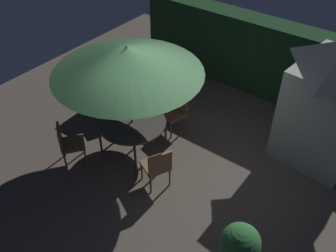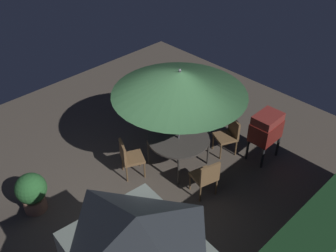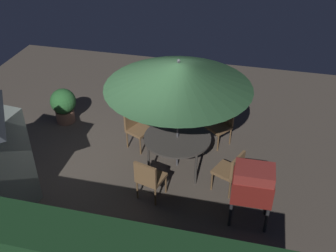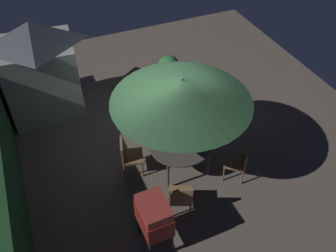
% 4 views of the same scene
% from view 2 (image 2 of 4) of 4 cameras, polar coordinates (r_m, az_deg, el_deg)
% --- Properties ---
extents(ground_plane, '(11.00, 11.00, 0.00)m').
position_cam_2_polar(ground_plane, '(8.59, -2.38, -9.15)').
color(ground_plane, brown).
extents(patio_table, '(1.38, 1.38, 0.74)m').
position_cam_2_polar(patio_table, '(8.77, 1.53, -2.02)').
color(patio_table, '#47423D').
rests_on(patio_table, ground).
extents(patio_umbrella, '(2.81, 2.81, 2.46)m').
position_cam_2_polar(patio_umbrella, '(7.95, 1.70, 6.30)').
color(patio_umbrella, '#4C4C51').
rests_on(patio_umbrella, ground).
extents(bbq_grill, '(0.71, 0.52, 1.20)m').
position_cam_2_polar(bbq_grill, '(9.13, 14.05, -0.28)').
color(bbq_grill, maroon).
rests_on(bbq_grill, ground).
extents(chair_near_shed, '(0.62, 0.61, 0.90)m').
position_cam_2_polar(chair_near_shed, '(8.62, -5.70, -4.42)').
color(chair_near_shed, olive).
rests_on(chair_near_shed, ground).
extents(chair_far_side, '(0.57, 0.57, 0.90)m').
position_cam_2_polar(chair_far_side, '(8.16, 5.55, -7.24)').
color(chair_far_side, olive).
rests_on(chair_far_side, ground).
extents(chair_toward_hedge, '(0.61, 0.61, 0.90)m').
position_cam_2_polar(chair_toward_hedge, '(9.33, 8.80, -1.13)').
color(chair_toward_hedge, olive).
rests_on(chair_toward_hedge, ground).
extents(chair_toward_house, '(0.65, 0.65, 0.90)m').
position_cam_2_polar(chair_toward_house, '(9.92, 0.34, 1.84)').
color(chair_toward_house, olive).
rests_on(chair_toward_house, ground).
extents(potted_plant_by_shed, '(0.62, 0.62, 0.88)m').
position_cam_2_polar(potted_plant_by_shed, '(8.30, -19.15, -8.98)').
color(potted_plant_by_shed, '#936651').
rests_on(potted_plant_by_shed, ground).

